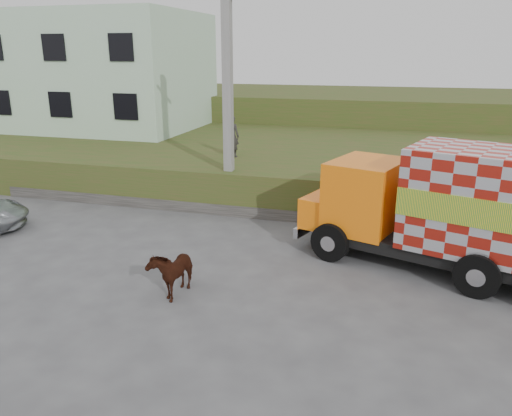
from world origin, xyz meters
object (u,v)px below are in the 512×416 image
(cow, at_px, (172,270))
(pedestrian, at_px, (232,136))
(utility_pole, at_px, (228,96))
(cargo_truck, at_px, (459,210))

(cow, xyz_separation_m, pedestrian, (-1.47, 8.80, 1.73))
(utility_pole, height_order, cargo_truck, utility_pole)
(cargo_truck, bearing_deg, utility_pole, 173.73)
(utility_pole, xyz_separation_m, cow, (0.79, -6.47, -3.48))
(utility_pole, relative_size, pedestrian, 4.87)
(cow, bearing_deg, pedestrian, 102.91)
(pedestrian, bearing_deg, utility_pole, 109.74)
(cargo_truck, relative_size, cow, 5.55)
(cow, bearing_deg, cargo_truck, 29.12)
(utility_pole, height_order, cow, utility_pole)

